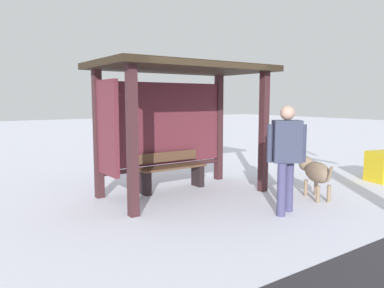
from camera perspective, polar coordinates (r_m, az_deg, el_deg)
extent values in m
plane|color=white|center=(7.53, -1.22, -7.54)|extent=(60.00, 60.00, 0.00)
cube|color=#3E2024|center=(5.99, -8.98, 0.36)|extent=(0.15, 0.15, 2.40)
cube|color=#3E2024|center=(7.72, 10.75, 1.74)|extent=(0.15, 0.15, 2.40)
cube|color=#3E2024|center=(7.29, -13.96, 1.37)|extent=(0.15, 0.15, 2.40)
cube|color=#3E2024|center=(8.77, 4.04, 2.42)|extent=(0.15, 0.15, 2.40)
cube|color=black|center=(7.33, -1.27, 11.45)|extent=(3.41, 1.93, 0.12)
cube|color=maroon|center=(7.92, -4.14, 3.08)|extent=(2.76, 0.08, 1.69)
cube|color=#3E2024|center=(8.01, -4.01, -3.41)|extent=(2.76, 0.06, 0.08)
cube|color=maroon|center=(6.85, -12.58, 2.37)|extent=(0.08, 0.78, 1.69)
cube|color=brown|center=(7.77, -2.94, -3.51)|extent=(1.47, 0.37, 0.04)
cube|color=brown|center=(7.88, -3.60, -1.90)|extent=(1.40, 0.04, 0.20)
cube|color=black|center=(8.17, 0.86, -4.77)|extent=(0.12, 0.32, 0.46)
cube|color=black|center=(7.50, -7.06, -5.85)|extent=(0.12, 0.32, 0.46)
cube|color=#363B54|center=(6.24, 14.08, 0.40)|extent=(0.51, 0.46, 0.67)
sphere|color=tan|center=(6.21, 14.20, 4.55)|extent=(0.23, 0.23, 0.23)
cylinder|color=#44426C|center=(6.51, 14.42, -6.17)|extent=(0.19, 0.19, 0.85)
cylinder|color=#44426C|center=(6.22, 13.32, -6.74)|extent=(0.19, 0.19, 0.85)
cylinder|color=#363B54|center=(6.32, 16.44, 0.10)|extent=(0.12, 0.12, 0.61)
cylinder|color=#363B54|center=(6.18, 11.64, 0.08)|extent=(0.12, 0.12, 0.61)
ellipsoid|color=#8C745B|center=(7.44, 18.39, -4.06)|extent=(0.66, 0.85, 0.39)
sphere|color=#8C745B|center=(7.85, 16.81, -2.88)|extent=(0.29, 0.29, 0.29)
cylinder|color=#8C745B|center=(7.04, 20.07, -4.25)|extent=(0.12, 0.17, 0.29)
cylinder|color=#8C745B|center=(7.77, 18.16, -6.23)|extent=(0.07, 0.07, 0.32)
cylinder|color=#8C745B|center=(7.68, 16.74, -6.34)|extent=(0.07, 0.07, 0.32)
cylinder|color=#8C745B|center=(7.34, 19.92, -7.06)|extent=(0.07, 0.07, 0.32)
cylinder|color=#8C745B|center=(7.25, 18.43, -7.18)|extent=(0.07, 0.07, 0.32)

